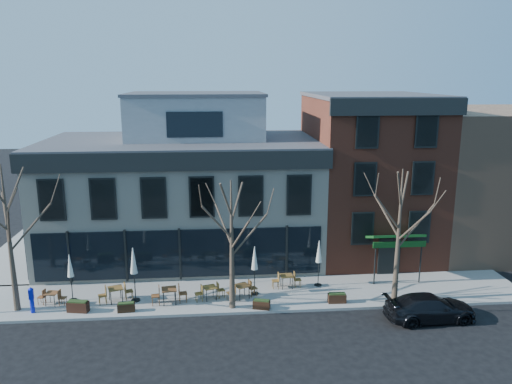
{
  "coord_description": "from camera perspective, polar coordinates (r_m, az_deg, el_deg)",
  "views": [
    {
      "loc": [
        2.17,
        -28.77,
        12.4
      ],
      "look_at": [
        4.79,
        2.0,
        5.15
      ],
      "focal_mm": 35.0,
      "sensor_mm": 36.0,
      "label": 1
    }
  ],
  "objects": [
    {
      "name": "tree_right",
      "position": [
        28.03,
        16.0,
        -4.72
      ],
      "size": [
        3.72,
        3.77,
        7.48
      ],
      "color": "#382B21",
      "rests_on": "sidewalk_front"
    },
    {
      "name": "umbrella_4",
      "position": [
        29.81,
        7.2,
        -7.04
      ],
      "size": [
        0.45,
        0.45,
        2.82
      ],
      "color": "black",
      "rests_on": "sidewalk_front"
    },
    {
      "name": "corner_building",
      "position": [
        34.76,
        -8.19,
        0.31
      ],
      "size": [
        18.39,
        10.39,
        11.1
      ],
      "color": "beige",
      "rests_on": "ground"
    },
    {
      "name": "sidewalk_side",
      "position": [
        39.26,
        -24.72,
        -6.35
      ],
      "size": [
        4.5,
        12.0,
        0.15
      ],
      "primitive_type": "cube",
      "color": "gray",
      "rests_on": "ground"
    },
    {
      "name": "tree_corner",
      "position": [
        28.88,
        -26.37,
        -4.61
      ],
      "size": [
        3.93,
        3.98,
        7.92
      ],
      "color": "#382B21",
      "rests_on": "sidewalk_front"
    },
    {
      "name": "bg_building",
      "position": [
        41.21,
        25.62,
        1.55
      ],
      "size": [
        12.0,
        12.0,
        10.0
      ],
      "primitive_type": "cube",
      "color": "#8C664C",
      "rests_on": "ground"
    },
    {
      "name": "cafe_set_3",
      "position": [
        28.54,
        -5.29,
        -11.24
      ],
      "size": [
        1.77,
        0.93,
        0.91
      ],
      "color": "brown",
      "rests_on": "sidewalk_front"
    },
    {
      "name": "planter_1",
      "position": [
        28.02,
        -14.61,
        -12.61
      ],
      "size": [
        0.93,
        0.43,
        0.5
      ],
      "color": "black",
      "rests_on": "sidewalk_front"
    },
    {
      "name": "cafe_set_4",
      "position": [
        28.52,
        -1.6,
        -11.13
      ],
      "size": [
        1.87,
        1.15,
        0.97
      ],
      "color": "brown",
      "rests_on": "sidewalk_front"
    },
    {
      "name": "planter_2",
      "position": [
        27.45,
        0.63,
        -12.71
      ],
      "size": [
        0.98,
        0.6,
        0.51
      ],
      "color": "black",
      "rests_on": "sidewalk_front"
    },
    {
      "name": "ground",
      "position": [
        31.41,
        -8.56,
        -10.2
      ],
      "size": [
        120.0,
        120.0,
        0.0
      ],
      "primitive_type": "plane",
      "color": "black",
      "rests_on": "ground"
    },
    {
      "name": "planter_0",
      "position": [
        28.72,
        -19.67,
        -12.19
      ],
      "size": [
        1.17,
        0.64,
        0.62
      ],
      "color": "black",
      "rests_on": "sidewalk_front"
    },
    {
      "name": "umbrella_3",
      "position": [
        28.45,
        -0.16,
        -7.85
      ],
      "size": [
        0.46,
        0.46,
        2.87
      ],
      "color": "black",
      "rests_on": "sidewalk_front"
    },
    {
      "name": "planter_3",
      "position": [
        28.47,
        9.24,
        -11.85
      ],
      "size": [
        1.0,
        0.43,
        0.55
      ],
      "color": "#311B10",
      "rests_on": "sidewalk_front"
    },
    {
      "name": "umbrella_0",
      "position": [
        29.54,
        -20.47,
        -8.17
      ],
      "size": [
        0.43,
        0.43,
        2.7
      ],
      "color": "black",
      "rests_on": "sidewalk_front"
    },
    {
      "name": "call_box",
      "position": [
        29.32,
        -24.27,
        -11.1
      ],
      "size": [
        0.29,
        0.29,
        1.44
      ],
      "color": "#0D18B1",
      "rests_on": "sidewalk_front"
    },
    {
      "name": "sidewalk_front",
      "position": [
        29.36,
        -2.35,
        -11.63
      ],
      "size": [
        33.5,
        4.7,
        0.15
      ],
      "primitive_type": "cube",
      "color": "gray",
      "rests_on": "ground"
    },
    {
      "name": "parked_sedan",
      "position": [
        27.95,
        19.26,
        -12.37
      ],
      "size": [
        4.79,
        2.15,
        1.36
      ],
      "primitive_type": "imported",
      "rotation": [
        0.0,
        0.0,
        1.62
      ],
      "color": "black",
      "rests_on": "ground"
    },
    {
      "name": "cafe_set_2",
      "position": [
        28.33,
        -9.88,
        -11.42
      ],
      "size": [
        2.04,
        0.9,
        1.05
      ],
      "color": "brown",
      "rests_on": "sidewalk_front"
    },
    {
      "name": "cafe_set_0",
      "position": [
        29.98,
        -22.28,
        -11.05
      ],
      "size": [
        1.65,
        0.75,
        0.85
      ],
      "color": "brown",
      "rests_on": "sidewalk_front"
    },
    {
      "name": "tree_mid",
      "position": [
        26.33,
        -2.77,
        -5.89
      ],
      "size": [
        3.5,
        3.55,
        7.04
      ],
      "color": "#382B21",
      "rests_on": "sidewalk_front"
    },
    {
      "name": "red_brick_building",
      "position": [
        36.09,
        12.71,
        2.08
      ],
      "size": [
        8.2,
        11.78,
        11.18
      ],
      "color": "brown",
      "rests_on": "ground"
    },
    {
      "name": "umbrella_1",
      "position": [
        28.36,
        -13.82,
        -7.96
      ],
      "size": [
        0.5,
        0.5,
        3.11
      ],
      "color": "black",
      "rests_on": "sidewalk_front"
    },
    {
      "name": "cafe_set_5",
      "position": [
        29.93,
        3.51,
        -9.98
      ],
      "size": [
        1.78,
        0.75,
        0.93
      ],
      "color": "brown",
      "rests_on": "sidewalk_front"
    },
    {
      "name": "cafe_set_1",
      "position": [
        29.16,
        -15.74,
        -11.04
      ],
      "size": [
        1.96,
        1.08,
        1.01
      ],
      "color": "brown",
      "rests_on": "sidewalk_front"
    }
  ]
}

